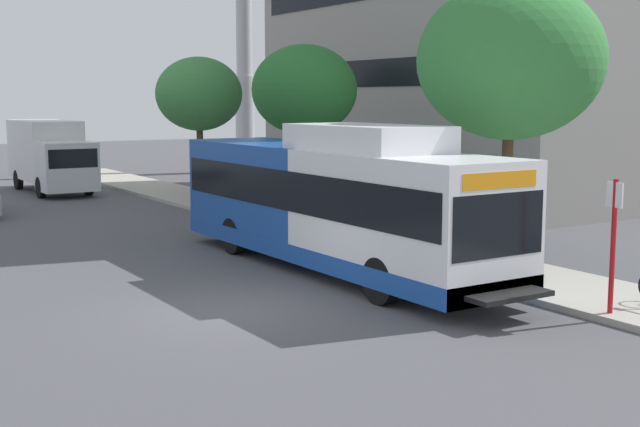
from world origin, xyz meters
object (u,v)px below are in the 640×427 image
at_px(transit_bus, 334,202).
at_px(street_tree_mid_block, 304,90).
at_px(street_tree_near_stop, 510,61).
at_px(street_tree_far_block, 199,94).
at_px(box_truck_background, 50,154).
at_px(bus_stop_sign_pole, 613,236).

relative_size(transit_bus, street_tree_mid_block, 2.05).
height_order(street_tree_near_stop, street_tree_far_block, street_tree_near_stop).
distance_m(transit_bus, box_truck_background, 21.75).
bearing_deg(box_truck_background, street_tree_far_block, -47.75).
xyz_separation_m(street_tree_mid_block, box_truck_background, (-5.17, 13.87, -2.80)).
height_order(street_tree_mid_block, box_truck_background, street_tree_mid_block).
relative_size(street_tree_far_block, box_truck_background, 0.84).
bearing_deg(street_tree_near_stop, bus_stop_sign_pole, -113.10).
bearing_deg(transit_bus, bus_stop_sign_pole, -74.91).
height_order(street_tree_near_stop, street_tree_mid_block, street_tree_near_stop).
relative_size(transit_bus, street_tree_near_stop, 1.74).
bearing_deg(street_tree_near_stop, street_tree_mid_block, 90.25).
distance_m(street_tree_near_stop, street_tree_far_block, 18.17).
bearing_deg(street_tree_near_stop, street_tree_far_block, 90.73).
distance_m(bus_stop_sign_pole, street_tree_far_block, 23.37).
height_order(transit_bus, street_tree_near_stop, street_tree_near_stop).
bearing_deg(street_tree_near_stop, box_truck_background, 102.43).
bearing_deg(transit_bus, street_tree_far_block, 77.01).
height_order(bus_stop_sign_pole, street_tree_mid_block, street_tree_mid_block).
distance_m(bus_stop_sign_pole, street_tree_near_stop, 6.46).
distance_m(bus_stop_sign_pole, street_tree_mid_block, 15.16).
bearing_deg(box_truck_background, transit_bus, -86.76).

